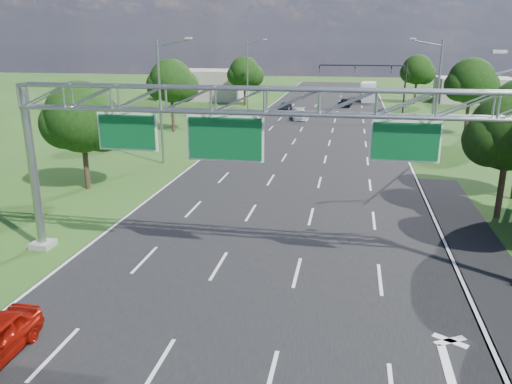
# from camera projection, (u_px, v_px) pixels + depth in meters

# --- Properties ---
(ground) EXTENTS (220.00, 220.00, 0.00)m
(ground) POSITION_uv_depth(u_px,v_px,m) (300.00, 170.00, 39.89)
(ground) COLOR #264615
(ground) RESTS_ON ground
(road) EXTENTS (18.00, 180.00, 0.02)m
(road) POSITION_uv_depth(u_px,v_px,m) (300.00, 170.00, 39.89)
(road) COLOR black
(road) RESTS_ON ground
(road_flare) EXTENTS (3.00, 30.00, 0.02)m
(road_flare) POSITION_uv_depth(u_px,v_px,m) (484.00, 264.00, 23.03)
(road_flare) COLOR black
(road_flare) RESTS_ON ground
(sign_gantry) EXTENTS (23.50, 1.00, 9.56)m
(sign_gantry) POSITION_uv_depth(u_px,v_px,m) (267.00, 115.00, 20.91)
(sign_gantry) COLOR gray
(sign_gantry) RESTS_ON ground
(traffic_signal) EXTENTS (12.21, 0.24, 7.00)m
(traffic_signal) POSITION_uv_depth(u_px,v_px,m) (380.00, 76.00, 69.96)
(traffic_signal) COLOR black
(traffic_signal) RESTS_ON ground
(streetlight_l_near) EXTENTS (2.97, 0.22, 10.16)m
(streetlight_l_near) POSITION_uv_depth(u_px,v_px,m) (162.00, 97.00, 40.29)
(streetlight_l_near) COLOR gray
(streetlight_l_near) RESTS_ON ground
(streetlight_l_far) EXTENTS (2.97, 0.22, 10.16)m
(streetlight_l_far) POSITION_uv_depth(u_px,v_px,m) (249.00, 72.00, 73.20)
(streetlight_l_far) COLOR gray
(streetlight_l_far) RESTS_ON ground
(streetlight_r_mid) EXTENTS (2.97, 0.22, 10.16)m
(streetlight_r_mid) POSITION_uv_depth(u_px,v_px,m) (436.00, 90.00, 45.66)
(streetlight_r_mid) COLOR gray
(streetlight_r_mid) RESTS_ON ground
(tree_verge_la) EXTENTS (5.76, 4.80, 7.40)m
(tree_verge_la) POSITION_uv_depth(u_px,v_px,m) (83.00, 121.00, 33.52)
(tree_verge_la) COLOR #2D2116
(tree_verge_la) RESTS_ON ground
(tree_verge_lb) EXTENTS (5.76, 4.80, 8.06)m
(tree_verge_lb) POSITION_uv_depth(u_px,v_px,m) (172.00, 83.00, 55.30)
(tree_verge_lb) COLOR #2D2116
(tree_verge_lb) RESTS_ON ground
(tree_verge_lc) EXTENTS (5.76, 4.80, 7.62)m
(tree_verge_lc) POSITION_uv_depth(u_px,v_px,m) (245.00, 73.00, 78.40)
(tree_verge_lc) COLOR #2D2116
(tree_verge_lc) RESTS_ON ground
(tree_verge_rd) EXTENTS (5.76, 4.80, 8.28)m
(tree_verge_rd) POSITION_uv_depth(u_px,v_px,m) (472.00, 83.00, 52.34)
(tree_verge_rd) COLOR #2D2116
(tree_verge_rd) RESTS_ON ground
(tree_verge_re) EXTENTS (5.76, 4.80, 7.84)m
(tree_verge_re) POSITION_uv_depth(u_px,v_px,m) (418.00, 71.00, 81.03)
(tree_verge_re) COLOR #2D2116
(tree_verge_re) RESTS_ON ground
(building_left) EXTENTS (14.00, 10.00, 5.00)m
(building_left) POSITION_uv_depth(u_px,v_px,m) (204.00, 84.00, 88.22)
(building_left) COLOR #A6998B
(building_left) RESTS_ON ground
(building_right) EXTENTS (12.00, 9.00, 4.00)m
(building_right) POSITION_uv_depth(u_px,v_px,m) (474.00, 90.00, 83.91)
(building_right) COLOR #A6998B
(building_right) RESTS_ON ground
(car_queue_a) EXTENTS (2.38, 4.73, 1.32)m
(car_queue_a) POSITION_uv_depth(u_px,v_px,m) (300.00, 114.00, 65.67)
(car_queue_a) COLOR silver
(car_queue_a) RESTS_ON ground
(car_queue_b) EXTENTS (2.38, 4.40, 1.17)m
(car_queue_b) POSITION_uv_depth(u_px,v_px,m) (345.00, 103.00, 78.30)
(car_queue_b) COLOR black
(car_queue_b) RESTS_ON ground
(car_queue_c) EXTENTS (1.77, 4.33, 1.47)m
(car_queue_c) POSITION_uv_depth(u_px,v_px,m) (285.00, 107.00, 71.70)
(car_queue_c) COLOR black
(car_queue_c) RESTS_ON ground
(box_truck) EXTENTS (2.87, 8.12, 3.00)m
(box_truck) POSITION_uv_depth(u_px,v_px,m) (368.00, 92.00, 86.16)
(box_truck) COLOR silver
(box_truck) RESTS_ON ground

